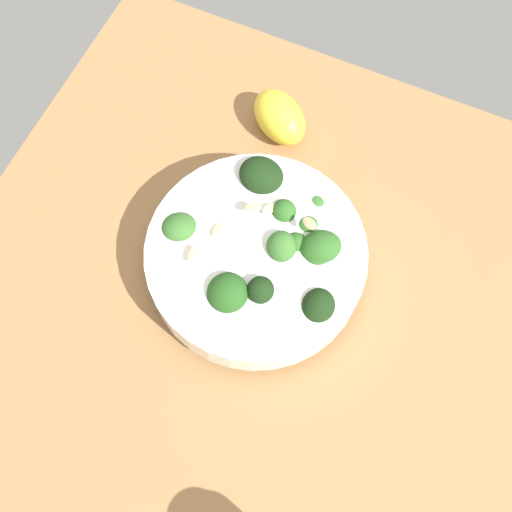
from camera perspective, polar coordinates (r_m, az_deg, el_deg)
ground_plane at (r=68.59cm, az=0.37°, el=-5.11°), size 67.16×67.16×3.31cm
bowl_of_broccoli at (r=65.16cm, az=0.18°, el=-0.04°), size 22.50×22.50×7.96cm
lemon_wedge at (r=74.60cm, az=2.13°, el=12.34°), size 8.31×9.08×4.99cm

